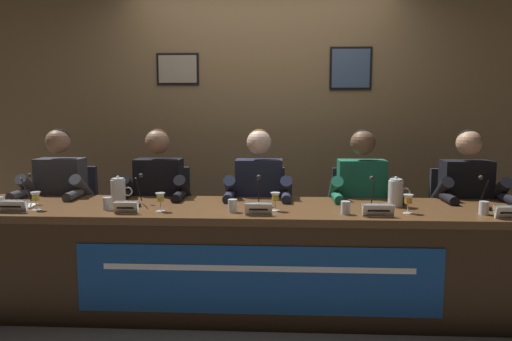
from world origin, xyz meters
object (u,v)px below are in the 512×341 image
(panelist_far_left, at_px, (57,195))
(panelist_center, at_px, (259,197))
(microphone_center, at_px, (258,197))
(chair_far_right, at_px, (458,229))
(water_pitcher_left_side, at_px, (118,192))
(juice_glass_center, at_px, (275,198))
(water_cup_center, at_px, (233,206))
(nameplate_far_left, at_px, (12,206))
(document_stack_far_left, at_px, (19,206))
(water_pitcher_right_side, at_px, (396,193))
(conference_table, at_px, (255,241))
(chair_right, at_px, (358,227))
(juice_glass_right, at_px, (408,200))
(chair_left, at_px, (164,225))
(nameplate_far_right, at_px, (508,212))
(microphone_right, at_px, (374,199))
(nameplate_center, at_px, (259,209))
(microphone_left, at_px, (138,195))
(panelist_far_right, at_px, (469,199))
(juice_glass_left, at_px, (160,199))
(microphone_far_left, at_px, (25,195))
(nameplate_right, at_px, (378,210))
(nameplate_left, at_px, (126,207))
(chair_far_left, at_px, (69,224))
(microphone_far_right, at_px, (485,198))
(panelist_left, at_px, (157,196))
(water_cup_right, at_px, (345,208))
(water_cup_far_right, at_px, (484,209))
(panelist_right, at_px, (363,198))
(water_cup_left, at_px, (107,204))
(chair_center, at_px, (260,226))

(panelist_far_left, xyz_separation_m, panelist_center, (1.58, 0.00, 0.00))
(panelist_far_left, xyz_separation_m, microphone_center, (1.60, -0.43, 0.08))
(chair_far_right, height_order, water_pitcher_left_side, water_pitcher_left_side)
(juice_glass_center, height_order, water_cup_center, juice_glass_center)
(water_cup_center, bearing_deg, nameplate_far_left, -177.01)
(nameplate_far_left, bearing_deg, document_stack_far_left, 105.81)
(water_pitcher_right_side, bearing_deg, conference_table, -170.39)
(chair_right, bearing_deg, juice_glass_right, -75.46)
(chair_left, bearing_deg, nameplate_far_right, -20.48)
(chair_left, distance_m, chair_right, 1.58)
(microphone_right, xyz_separation_m, water_pitcher_left_side, (-1.74, 0.05, 0.02))
(nameplate_center, bearing_deg, water_pitcher_left_side, 165.04)
(microphone_left, height_order, panelist_center, panelist_center)
(chair_far_right, xyz_separation_m, nameplate_far_right, (-0.02, -0.88, 0.32))
(juice_glass_right, xyz_separation_m, panelist_far_right, (0.60, 0.56, -0.09))
(juice_glass_left, distance_m, microphone_center, 0.65)
(microphone_far_left, distance_m, nameplate_right, 2.40)
(nameplate_center, bearing_deg, microphone_left, 162.57)
(microphone_far_left, xyz_separation_m, microphone_center, (1.62, 0.01, 0.00))
(nameplate_left, height_order, juice_glass_left, juice_glass_left)
(chair_far_left, relative_size, microphone_center, 4.23)
(nameplate_right, bearing_deg, microphone_far_right, 20.43)
(panelist_left, relative_size, nameplate_right, 6.39)
(conference_table, xyz_separation_m, microphone_center, (0.02, 0.07, 0.29))
(water_cup_right, height_order, nameplate_far_right, water_cup_right)
(microphone_far_left, xyz_separation_m, water_cup_far_right, (3.07, -0.13, -0.04))
(conference_table, relative_size, juice_glass_right, 34.34)
(water_cup_center, bearing_deg, nameplate_far_right, -3.44)
(panelist_right, distance_m, water_pitcher_left_side, 1.79)
(chair_far_left, relative_size, water_pitcher_right_side, 4.35)
(nameplate_center, height_order, water_pitcher_left_side, water_pitcher_left_side)
(nameplate_right, relative_size, water_cup_right, 2.29)
(water_cup_right, bearing_deg, water_pitcher_left_side, 172.20)
(microphone_left, distance_m, document_stack_far_left, 0.81)
(water_pitcher_right_side, bearing_deg, nameplate_right, -119.07)
(water_cup_left, distance_m, water_cup_far_right, 2.44)
(nameplate_left, distance_m, nameplate_center, 0.85)
(water_pitcher_left_side, bearing_deg, water_cup_far_right, -4.05)
(conference_table, bearing_deg, microphone_left, 172.75)
(nameplate_left, xyz_separation_m, water_cup_center, (0.68, 0.08, -0.00))
(panelist_far_right, bearing_deg, nameplate_center, -157.04)
(panelist_left, distance_m, chair_center, 0.86)
(microphone_center, xyz_separation_m, water_pitcher_right_side, (0.94, 0.09, 0.02))
(chair_center, relative_size, chair_right, 1.00)
(panelist_right, bearing_deg, nameplate_far_left, -164.61)
(panelist_far_right, bearing_deg, chair_right, 165.81)
(document_stack_far_left, bearing_deg, panelist_far_right, 8.49)
(nameplate_right, xyz_separation_m, microphone_right, (0.01, 0.21, 0.03))
(panelist_center, relative_size, water_pitcher_right_side, 5.91)
(panelist_far_left, distance_m, document_stack_far_left, 0.48)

